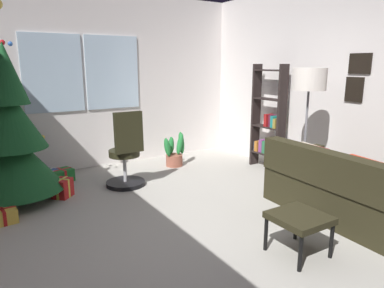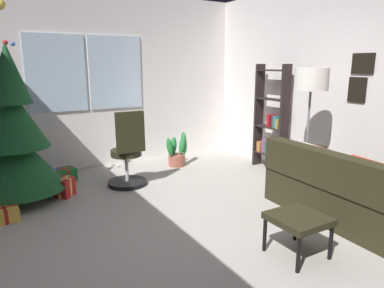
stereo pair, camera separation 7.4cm
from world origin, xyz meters
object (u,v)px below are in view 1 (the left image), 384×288
footstool (299,220)px  gift_box_red (62,188)px  holiday_tree (13,139)px  gift_box_green (62,175)px  office_chair (126,157)px  floor_lamp (309,86)px  potted_plant (175,153)px  couch (372,197)px  gift_box_gold (3,216)px  bookshelf (268,124)px  gift_box_blue (46,177)px

footstool → gift_box_red: bearing=120.4°
holiday_tree → gift_box_green: 1.11m
office_chair → floor_lamp: 2.65m
potted_plant → couch: bearing=-75.7°
floor_lamp → gift_box_gold: bearing=161.9°
couch → gift_box_gold: size_ratio=7.16×
holiday_tree → office_chair: (1.39, -0.18, -0.39)m
couch → gift_box_green: 4.20m
footstool → gift_box_green: (-1.41, 3.30, -0.24)m
couch → bookshelf: (0.46, 2.14, 0.47)m
gift_box_blue → gift_box_red: bearing=-83.6°
bookshelf → couch: bearing=-102.1°
couch → gift_box_gold: bearing=148.8°
gift_box_gold → floor_lamp: 3.95m
gift_box_gold → gift_box_blue: bearing=60.7°
holiday_tree → gift_box_green: (0.64, 0.55, -0.73)m
holiday_tree → potted_plant: holiday_tree is taller
footstool → gift_box_gold: size_ratio=1.58×
footstool → gift_box_blue: bearing=115.9°
couch → floor_lamp: size_ratio=1.28×
couch → gift_box_green: couch is taller
office_chair → floor_lamp: floor_lamp is taller
couch → footstool: (-1.23, -0.05, 0.05)m
couch → holiday_tree: bearing=140.5°
holiday_tree → floor_lamp: 3.76m
footstool → gift_box_red: 3.06m
holiday_tree → potted_plant: (2.50, 0.39, -0.60)m
gift_box_blue → potted_plant: size_ratio=0.65×
gift_box_green → gift_box_gold: 1.42m
gift_box_red → gift_box_blue: size_ratio=0.80×
footstool → office_chair: size_ratio=0.43×
gift_box_green → bookshelf: size_ratio=0.20×
office_chair → floor_lamp: (1.89, -1.55, 1.02)m
couch → gift_box_green: (-2.64, 3.25, -0.20)m
holiday_tree → bookshelf: bearing=-8.5°
gift_box_green → office_chair: bearing=-43.9°
office_chair → bookshelf: bookshelf is taller
holiday_tree → couch: bearing=-39.5°
holiday_tree → gift_box_red: size_ratio=8.01×
gift_box_green → gift_box_blue: bearing=166.4°
holiday_tree → floor_lamp: bearing=-27.7°
holiday_tree → gift_box_gold: (-0.23, -0.58, -0.74)m
bookshelf → floor_lamp: size_ratio=1.03×
gift_box_green → gift_box_blue: (-0.21, 0.05, 0.00)m
gift_box_green → office_chair: office_chair is taller
gift_box_green → office_chair: (0.75, -0.73, 0.34)m
couch → potted_plant: (-0.79, 3.09, -0.07)m
footstool → gift_box_green: size_ratio=1.34×
holiday_tree → gift_box_blue: size_ratio=6.43×
gift_box_green → floor_lamp: 3.74m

